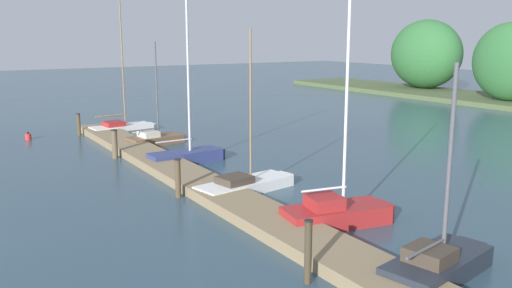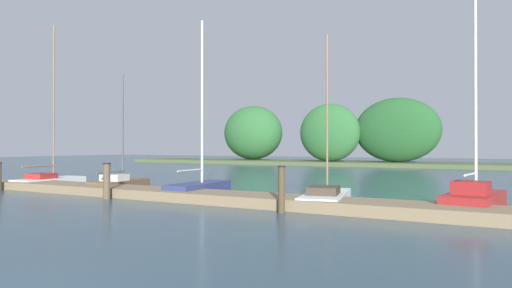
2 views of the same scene
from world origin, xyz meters
The scene contains 9 objects.
dock_pier centered at (0.00, 10.31, 0.17)m, with size 31.72×1.80×0.35m.
far_shore centered at (-1.10, 43.10, 2.88)m, with size 70.62×9.17×7.21m.
sailboat_0 centered at (-14.27, 11.66, 0.33)m, with size 1.77×3.97×8.21m.
sailboat_1 centered at (-9.76, 12.00, 0.30)m, with size 1.71×3.19×5.35m.
sailboat_2 centered at (-5.02, 11.70, 0.39)m, with size 1.24×3.60×7.13m.
sailboat_3 centered at (0.31, 11.62, 0.27)m, with size 1.92×4.22×5.90m.
sailboat_4 centered at (4.85, 12.15, 0.42)m, with size 1.83×3.61×7.90m.
mooring_piling_1 centered at (-7.50, 9.10, 0.69)m, with size 0.30×0.30×1.37m.
mooring_piling_2 centered at (-0.24, 9.12, 0.71)m, with size 0.23×0.23×1.41m.
Camera 2 is at (5.07, -2.43, 1.96)m, focal length 29.84 mm.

